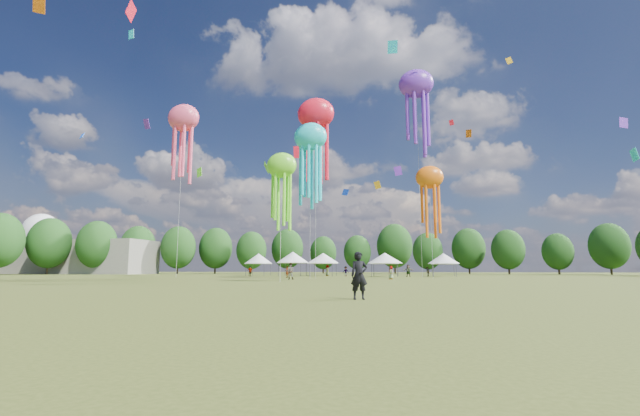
# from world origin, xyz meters

# --- Properties ---
(ground) EXTENTS (300.00, 300.00, 0.00)m
(ground) POSITION_xyz_m (0.00, 0.00, 0.00)
(ground) COLOR #384416
(ground) RESTS_ON ground
(observer_main) EXTENTS (0.81, 0.67, 1.89)m
(observer_main) POSITION_xyz_m (7.34, -0.57, 0.95)
(observer_main) COLOR black
(observer_main) RESTS_ON ground
(spectator_near) EXTENTS (0.95, 0.76, 1.91)m
(spectator_near) POSITION_xyz_m (-4.39, 30.17, 0.95)
(spectator_near) COLOR gray
(spectator_near) RESTS_ON ground
(spectators_far) EXTENTS (29.64, 23.24, 1.91)m
(spectators_far) POSITION_xyz_m (1.10, 49.61, 0.87)
(spectators_far) COLOR gray
(spectators_far) RESTS_ON ground
(festival_tents) EXTENTS (37.43, 9.04, 4.13)m
(festival_tents) POSITION_xyz_m (-3.23, 54.23, 3.03)
(festival_tents) COLOR #47474C
(festival_tents) RESTS_ON ground
(show_kites) EXTENTS (39.66, 29.85, 32.29)m
(show_kites) POSITION_xyz_m (-2.16, 38.45, 20.53)
(show_kites) COLOR #1BD1E6
(show_kites) RESTS_ON ground
(small_kites) EXTENTS (80.66, 58.77, 45.52)m
(small_kites) POSITION_xyz_m (-0.79, 42.98, 29.55)
(small_kites) COLOR #1BD1E6
(small_kites) RESTS_ON ground
(treeline) EXTENTS (201.57, 95.24, 13.43)m
(treeline) POSITION_xyz_m (-3.87, 62.51, 6.54)
(treeline) COLOR #38281C
(treeline) RESTS_ON ground
(hangar) EXTENTS (40.00, 12.00, 8.00)m
(hangar) POSITION_xyz_m (-72.00, 72.00, 4.00)
(hangar) COLOR gray
(hangar) RESTS_ON ground
(radome) EXTENTS (9.00, 9.00, 16.00)m
(radome) POSITION_xyz_m (-88.00, 78.00, 9.99)
(radome) COLOR white
(radome) RESTS_ON ground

